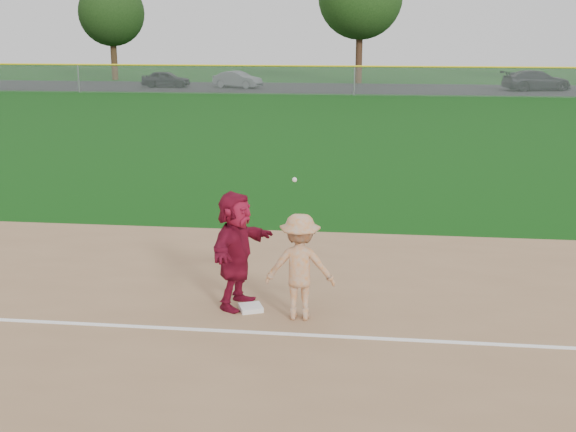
# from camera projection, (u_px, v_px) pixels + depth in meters

# --- Properties ---
(ground) EXTENTS (160.00, 160.00, 0.00)m
(ground) POSITION_uv_depth(u_px,v_px,m) (277.00, 315.00, 11.91)
(ground) COLOR #0D3D0B
(ground) RESTS_ON ground
(foul_line) EXTENTS (60.00, 0.10, 0.01)m
(foul_line) POSITION_uv_depth(u_px,v_px,m) (270.00, 333.00, 11.14)
(foul_line) COLOR white
(foul_line) RESTS_ON infield_dirt
(parking_asphalt) EXTENTS (120.00, 10.00, 0.01)m
(parking_asphalt) POSITION_uv_depth(u_px,v_px,m) (356.00, 88.00, 56.09)
(parking_asphalt) COLOR black
(parking_asphalt) RESTS_ON ground
(first_base) EXTENTS (0.47, 0.47, 0.08)m
(first_base) POSITION_uv_depth(u_px,v_px,m) (251.00, 308.00, 12.05)
(first_base) COLOR white
(first_base) RESTS_ON infield_dirt
(base_runner) EXTENTS (1.09, 1.94, 1.99)m
(base_runner) POSITION_uv_depth(u_px,v_px,m) (236.00, 249.00, 12.02)
(base_runner) COLOR maroon
(base_runner) RESTS_ON infield_dirt
(car_left) EXTENTS (3.82, 1.59, 1.29)m
(car_left) POSITION_uv_depth(u_px,v_px,m) (166.00, 79.00, 56.90)
(car_left) COLOR black
(car_left) RESTS_ON parking_asphalt
(car_mid) EXTENTS (4.12, 2.62, 1.28)m
(car_mid) POSITION_uv_depth(u_px,v_px,m) (238.00, 80.00, 56.35)
(car_mid) COLOR #53565A
(car_mid) RESTS_ON parking_asphalt
(car_right) EXTENTS (5.50, 3.41, 1.49)m
(car_right) POSITION_uv_depth(u_px,v_px,m) (537.00, 80.00, 53.96)
(car_right) COLOR black
(car_right) RESTS_ON parking_asphalt
(first_base_play) EXTENTS (1.13, 0.66, 2.31)m
(first_base_play) POSITION_uv_depth(u_px,v_px,m) (300.00, 267.00, 11.54)
(first_base_play) COLOR #A5A5A8
(first_base_play) RESTS_ON infield_dirt
(outfield_fence) EXTENTS (110.00, 0.12, 110.00)m
(outfield_fence) POSITION_uv_depth(u_px,v_px,m) (355.00, 67.00, 49.83)
(outfield_fence) COLOR #999EA0
(outfield_fence) RESTS_ON ground
(tree_1) EXTENTS (5.80, 5.80, 8.75)m
(tree_1) POSITION_uv_depth(u_px,v_px,m) (111.00, 13.00, 63.89)
(tree_1) COLOR #382614
(tree_1) RESTS_ON ground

